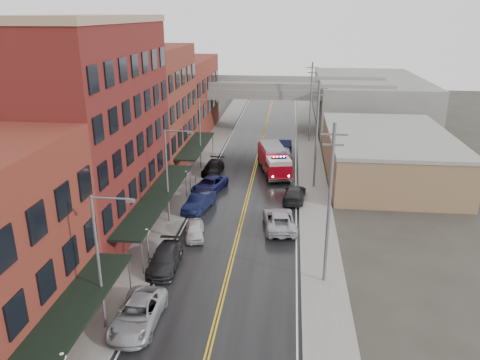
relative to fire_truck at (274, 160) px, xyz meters
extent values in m
cube|color=black|center=(-2.46, -9.60, -1.72)|extent=(11.00, 160.00, 0.02)
cube|color=slate|center=(-9.76, -9.60, -1.66)|extent=(3.00, 160.00, 0.15)
cube|color=slate|center=(4.84, -9.60, -1.66)|extent=(3.00, 160.00, 0.15)
cube|color=gray|center=(-8.11, -9.60, -1.66)|extent=(0.30, 160.00, 0.15)
cube|color=gray|center=(3.19, -9.60, -1.66)|extent=(0.30, 160.00, 0.15)
cube|color=maroon|center=(-15.76, -16.60, 7.27)|extent=(9.00, 20.00, 18.00)
cube|color=brown|center=(-15.76, 0.90, 5.77)|extent=(9.00, 15.00, 15.00)
cube|color=maroon|center=(-15.76, 18.40, 4.27)|extent=(9.00, 20.00, 12.00)
cube|color=#826146|center=(13.54, 0.40, 0.77)|extent=(14.00, 22.00, 5.00)
cube|color=slate|center=(15.54, 30.40, 2.27)|extent=(18.00, 30.00, 8.00)
cube|color=black|center=(-9.96, -35.60, 1.27)|extent=(2.60, 16.00, 0.18)
cylinder|color=slate|center=(-8.81, -28.00, -0.23)|extent=(0.10, 0.10, 3.00)
cube|color=black|center=(-9.96, -16.60, 1.27)|extent=(2.60, 18.00, 0.18)
cylinder|color=slate|center=(-8.81, -25.20, -0.23)|extent=(0.10, 0.10, 3.00)
cylinder|color=slate|center=(-8.81, -8.00, -0.23)|extent=(0.10, 0.10, 3.00)
cube|color=black|center=(-9.96, 0.90, 1.27)|extent=(2.60, 13.00, 0.18)
cylinder|color=slate|center=(-8.81, -5.20, -0.23)|extent=(0.10, 0.10, 3.00)
cylinder|color=slate|center=(-8.81, 7.00, -0.23)|extent=(0.10, 0.10, 3.00)
sphere|color=silver|center=(-8.86, -37.60, 1.17)|extent=(0.44, 0.44, 0.44)
cylinder|color=#59595B|center=(-8.86, -23.60, -0.33)|extent=(0.14, 0.14, 2.80)
sphere|color=silver|center=(-8.86, -23.60, 1.17)|extent=(0.44, 0.44, 0.44)
cylinder|color=#59595B|center=(-8.86, -9.60, -0.33)|extent=(0.14, 0.14, 2.80)
sphere|color=silver|center=(-8.86, -9.60, 1.17)|extent=(0.44, 0.44, 0.44)
cylinder|color=#59595B|center=(-9.26, -31.60, 2.77)|extent=(0.18, 0.18, 9.00)
cylinder|color=#59595B|center=(-8.06, -31.60, 7.17)|extent=(2.40, 0.12, 0.12)
cube|color=#59595B|center=(-6.96, -31.60, 7.07)|extent=(0.50, 0.22, 0.18)
cylinder|color=#59595B|center=(-9.26, -15.60, 2.77)|extent=(0.18, 0.18, 9.00)
cylinder|color=#59595B|center=(-8.06, -15.60, 7.17)|extent=(2.40, 0.12, 0.12)
cube|color=#59595B|center=(-6.96, -15.60, 7.07)|extent=(0.50, 0.22, 0.18)
cylinder|color=#59595B|center=(-9.26, 0.40, 2.77)|extent=(0.18, 0.18, 9.00)
cylinder|color=#59595B|center=(-8.06, 0.40, 7.17)|extent=(2.40, 0.12, 0.12)
cube|color=#59595B|center=(-6.96, 0.40, 7.07)|extent=(0.50, 0.22, 0.18)
cylinder|color=#59595B|center=(4.74, -24.60, 4.27)|extent=(0.24, 0.24, 12.00)
cube|color=#59595B|center=(4.74, -24.60, 9.47)|extent=(1.80, 0.12, 0.12)
cube|color=#59595B|center=(4.74, -24.60, 8.77)|extent=(1.40, 0.12, 0.12)
cylinder|color=#59595B|center=(4.74, -4.60, 4.27)|extent=(0.24, 0.24, 12.00)
cube|color=#59595B|center=(4.74, -4.60, 9.47)|extent=(1.80, 0.12, 0.12)
cube|color=#59595B|center=(4.74, -4.60, 8.77)|extent=(1.40, 0.12, 0.12)
cylinder|color=#59595B|center=(4.74, 15.40, 4.27)|extent=(0.24, 0.24, 12.00)
cube|color=#59595B|center=(4.74, 15.40, 9.47)|extent=(1.80, 0.12, 0.12)
cube|color=#59595B|center=(4.74, 15.40, 8.77)|extent=(1.40, 0.12, 0.12)
cube|color=slate|center=(-2.46, 22.40, 5.02)|extent=(40.00, 10.00, 1.50)
cube|color=slate|center=(-13.46, 22.40, 1.27)|extent=(1.60, 8.00, 6.00)
cube|color=slate|center=(8.54, 22.40, 1.27)|extent=(1.60, 8.00, 6.00)
cube|color=#BA0818|center=(-0.31, 1.35, -0.02)|extent=(4.04, 6.53, 2.32)
cube|color=#BA0818|center=(0.65, -2.85, -0.35)|extent=(3.33, 3.41, 1.66)
cube|color=silver|center=(0.65, -2.85, 0.75)|extent=(3.14, 3.16, 0.55)
cube|color=black|center=(0.60, -2.63, -0.02)|extent=(3.10, 2.34, 0.88)
cube|color=slate|center=(-0.31, 1.35, 1.30)|extent=(3.67, 6.04, 0.33)
cube|color=black|center=(0.65, -2.85, 1.11)|extent=(1.79, 0.69, 0.15)
sphere|color=#FF0C0C|center=(0.06, -2.98, 1.20)|extent=(0.22, 0.22, 0.22)
sphere|color=#1933FF|center=(1.24, -2.71, 1.20)|extent=(0.22, 0.22, 0.22)
cylinder|color=black|center=(-0.51, -3.22, -1.18)|extent=(1.16, 0.62, 1.10)
cylinder|color=black|center=(1.86, -2.68, -1.18)|extent=(1.16, 0.62, 1.10)
cylinder|color=black|center=(-1.37, 0.54, -1.18)|extent=(1.16, 0.62, 1.10)
cylinder|color=black|center=(1.00, 1.08, -1.18)|extent=(1.16, 0.62, 1.10)
cylinder|color=black|center=(-1.98, 3.23, -1.18)|extent=(1.16, 0.62, 1.10)
cylinder|color=black|center=(0.38, 3.77, -1.18)|extent=(1.16, 0.62, 1.10)
imported|color=#9B9DA2|center=(-7.33, -31.03, -0.93)|extent=(2.68, 5.79, 1.61)
imported|color=black|center=(-7.46, -23.90, -0.97)|extent=(2.33, 5.35, 1.53)
imported|color=silver|center=(-6.23, -18.40, -1.07)|extent=(2.24, 4.13, 1.33)
imported|color=black|center=(-7.00, -12.40, -0.90)|extent=(2.88, 5.35, 1.67)
imported|color=#111442|center=(-6.85, -7.08, -0.96)|extent=(3.95, 6.03, 1.54)
imported|color=black|center=(-7.46, -0.98, -0.98)|extent=(2.45, 5.32, 1.51)
imported|color=#ACADB4|center=(1.14, -15.80, -0.90)|extent=(3.51, 6.31, 1.67)
imported|color=black|center=(2.54, -8.82, -0.96)|extent=(2.65, 5.52, 1.55)
imported|color=#B4B4B4|center=(1.20, 6.60, -0.97)|extent=(1.96, 4.54, 1.53)
imported|color=black|center=(1.14, 10.49, -0.91)|extent=(2.13, 5.10, 1.64)
camera|label=1|loc=(1.84, -55.13, 17.04)|focal=35.00mm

